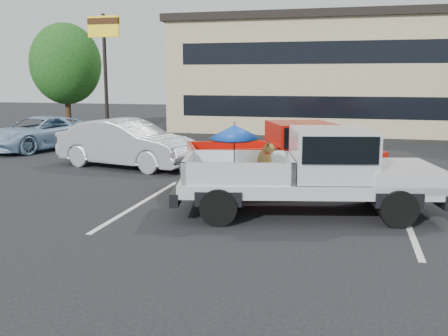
{
  "coord_description": "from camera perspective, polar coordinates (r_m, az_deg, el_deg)",
  "views": [
    {
      "loc": [
        1.76,
        -8.73,
        2.95
      ],
      "look_at": [
        -0.47,
        0.1,
        1.3
      ],
      "focal_mm": 40.0,
      "sensor_mm": 36.0,
      "label": 1
    }
  ],
  "objects": [
    {
      "name": "silver_sedan",
      "position": [
        16.98,
        -11.02,
        2.78
      ],
      "size": [
        5.09,
        2.7,
        1.59
      ],
      "primitive_type": "imported",
      "rotation": [
        0.0,
        0.0,
        1.35
      ],
      "color": "#9EA0A5",
      "rests_on": "ground"
    },
    {
      "name": "ground",
      "position": [
        9.38,
        2.68,
        -8.08
      ],
      "size": [
        90.0,
        90.0,
        0.0
      ],
      "primitive_type": "plane",
      "color": "black",
      "rests_on": "ground"
    },
    {
      "name": "tree_back",
      "position": [
        33.04,
        22.06,
        12.05
      ],
      "size": [
        4.68,
        4.68,
        7.11
      ],
      "color": "#332114",
      "rests_on": "ground"
    },
    {
      "name": "stripe_right",
      "position": [
        11.19,
        20.12,
        -5.64
      ],
      "size": [
        0.12,
        5.0,
        0.01
      ],
      "primitive_type": "cube",
      "color": "silver",
      "rests_on": "ground"
    },
    {
      "name": "tree_left",
      "position": [
        30.18,
        -17.64,
        11.26
      ],
      "size": [
        3.96,
        3.96,
        6.02
      ],
      "color": "#332114",
      "rests_on": "ground"
    },
    {
      "name": "red_pickup",
      "position": [
        13.59,
        8.06,
        1.79
      ],
      "size": [
        5.69,
        3.84,
        1.78
      ],
      "rotation": [
        0.0,
        0.0,
        0.41
      ],
      "color": "black",
      "rests_on": "ground"
    },
    {
      "name": "motel_building",
      "position": [
        29.72,
        14.9,
        10.4
      ],
      "size": [
        20.4,
        8.4,
        6.3
      ],
      "color": "tan",
      "rests_on": "ground"
    },
    {
      "name": "blue_suv",
      "position": [
        22.24,
        -20.32,
        3.77
      ],
      "size": [
        3.61,
        5.38,
        1.37
      ],
      "primitive_type": "imported",
      "rotation": [
        0.0,
        0.0,
        -0.3
      ],
      "color": "#84A5C6",
      "rests_on": "ground"
    },
    {
      "name": "stripe_left",
      "position": [
        12.1,
        -9.46,
        -3.98
      ],
      "size": [
        0.12,
        5.0,
        0.01
      ],
      "primitive_type": "cube",
      "color": "silver",
      "rests_on": "ground"
    },
    {
      "name": "motel_sign",
      "position": [
        25.65,
        -13.53,
        13.78
      ],
      "size": [
        1.6,
        0.22,
        6.0
      ],
      "color": "black",
      "rests_on": "ground"
    },
    {
      "name": "silver_pickup",
      "position": [
        10.97,
        10.86,
        0.11
      ],
      "size": [
        5.98,
        3.13,
        2.06
      ],
      "rotation": [
        0.0,
        0.0,
        0.22
      ],
      "color": "black",
      "rests_on": "ground"
    }
  ]
}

